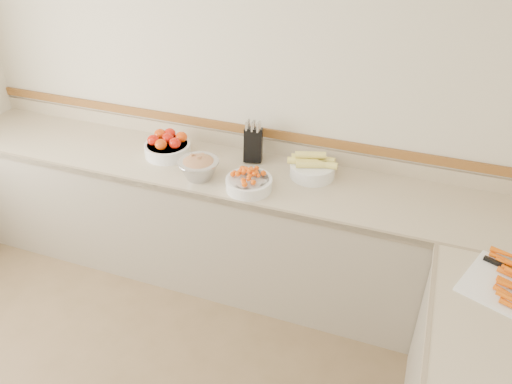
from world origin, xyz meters
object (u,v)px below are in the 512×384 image
(cherry_tomato_bowl, at_px, (249,181))
(rhubarb_bowl, at_px, (199,167))
(knife_block, at_px, (253,144))
(tomato_bowl, at_px, (167,146))
(corn_bowl, at_px, (312,167))

(cherry_tomato_bowl, xyz_separation_m, rhubarb_bowl, (-0.34, 0.02, 0.02))
(knife_block, relative_size, cherry_tomato_bowl, 1.01)
(tomato_bowl, distance_m, corn_bowl, 1.00)
(cherry_tomato_bowl, bearing_deg, corn_bowl, 41.07)
(corn_bowl, bearing_deg, cherry_tomato_bowl, -138.93)
(corn_bowl, bearing_deg, rhubarb_bowl, -158.32)
(tomato_bowl, bearing_deg, corn_bowl, 3.84)
(corn_bowl, xyz_separation_m, rhubarb_bowl, (-0.67, -0.27, 0.01))
(tomato_bowl, height_order, cherry_tomato_bowl, cherry_tomato_bowl)
(tomato_bowl, bearing_deg, cherry_tomato_bowl, -17.76)
(corn_bowl, relative_size, rhubarb_bowl, 1.21)
(corn_bowl, bearing_deg, tomato_bowl, -176.16)
(knife_block, bearing_deg, cherry_tomato_bowl, -73.99)
(knife_block, bearing_deg, tomato_bowl, -166.54)
(knife_block, xyz_separation_m, tomato_bowl, (-0.57, -0.14, -0.05))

